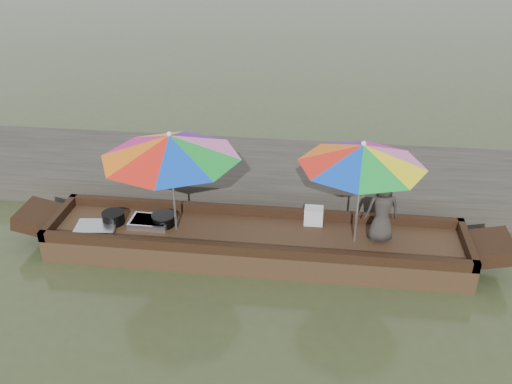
# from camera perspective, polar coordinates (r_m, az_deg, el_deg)

# --- Properties ---
(water) EXTENTS (80.00, 80.00, 0.00)m
(water) POSITION_cam_1_polar(r_m,az_deg,el_deg) (8.57, -0.08, -6.23)
(water) COLOR #374224
(water) RESTS_ON ground
(dock) EXTENTS (22.00, 2.20, 0.50)m
(dock) POSITION_cam_1_polar(r_m,az_deg,el_deg) (10.34, 1.46, 1.73)
(dock) COLOR #2D2B26
(dock) RESTS_ON ground
(boat_hull) EXTENTS (6.11, 1.20, 0.35)m
(boat_hull) POSITION_cam_1_polar(r_m,az_deg,el_deg) (8.47, -0.09, -5.25)
(boat_hull) COLOR black
(boat_hull) RESTS_ON water
(cooking_pot) EXTENTS (0.33, 0.33, 0.18)m
(cooking_pot) POSITION_cam_1_polar(r_m,az_deg,el_deg) (8.88, -14.07, -2.50)
(cooking_pot) COLOR black
(cooking_pot) RESTS_ON boat_hull
(tray_crayfish) EXTENTS (0.60, 0.42, 0.09)m
(tray_crayfish) POSITION_cam_1_polar(r_m,az_deg,el_deg) (8.74, -10.55, -2.96)
(tray_crayfish) COLOR silver
(tray_crayfish) RESTS_ON boat_hull
(tray_scallop) EXTENTS (0.64, 0.48, 0.06)m
(tray_scallop) POSITION_cam_1_polar(r_m,az_deg,el_deg) (8.82, -15.70, -3.39)
(tray_scallop) COLOR silver
(tray_scallop) RESTS_ON boat_hull
(charcoal_grill) EXTENTS (0.34, 0.34, 0.16)m
(charcoal_grill) POSITION_cam_1_polar(r_m,az_deg,el_deg) (8.68, -9.22, -2.80)
(charcoal_grill) COLOR black
(charcoal_grill) RESTS_ON boat_hull
(supply_bag) EXTENTS (0.28, 0.22, 0.26)m
(supply_bag) POSITION_cam_1_polar(r_m,az_deg,el_deg) (8.63, 5.78, -2.37)
(supply_bag) COLOR silver
(supply_bag) RESTS_ON boat_hull
(vendor) EXTENTS (0.53, 0.40, 0.98)m
(vendor) POSITION_cam_1_polar(r_m,az_deg,el_deg) (8.21, 12.52, -1.74)
(vendor) COLOR #2F2C28
(vendor) RESTS_ON boat_hull
(umbrella_bow) EXTENTS (2.09, 2.09, 1.55)m
(umbrella_bow) POSITION_cam_1_polar(r_m,az_deg,el_deg) (8.21, -8.32, 0.93)
(umbrella_bow) COLOR pink
(umbrella_bow) RESTS_ON boat_hull
(umbrella_stern) EXTENTS (1.87, 1.87, 1.55)m
(umbrella_stern) POSITION_cam_1_polar(r_m,az_deg,el_deg) (7.96, 10.25, -0.15)
(umbrella_stern) COLOR pink
(umbrella_stern) RESTS_ON boat_hull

